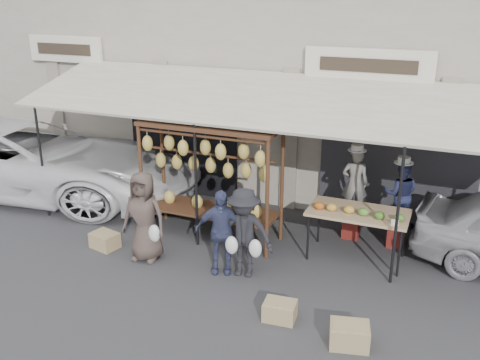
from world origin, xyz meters
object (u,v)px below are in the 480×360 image
object	(u,v)px
banana_rack	(209,160)
customer_mid	(220,232)
crate_far	(105,240)
van	(13,140)
vendor_right	(400,194)
crate_near_a	(280,311)
produce_table	(358,214)
customer_left	(144,217)
vendor_left	(355,183)
customer_right	(244,233)
crate_near_b	(349,335)

from	to	relation	value
banana_rack	customer_mid	xyz separation A→B (m)	(0.70, -1.08, -0.83)
customer_mid	crate_far	bearing A→B (deg)	162.76
van	vendor_right	bearing A→B (deg)	-94.63
crate_near_a	produce_table	bearing A→B (deg)	73.93
banana_rack	customer_left	distance (m)	1.57
banana_rack	produce_table	distance (m)	2.80
vendor_left	customer_left	distance (m)	3.89
banana_rack	vendor_left	world-z (taller)	banana_rack
customer_mid	crate_far	distance (m)	2.40
vendor_right	customer_right	world-z (taller)	vendor_right
customer_mid	customer_right	bearing A→B (deg)	-12.89
banana_rack	customer_left	size ratio (longest dim) A/B	1.62
customer_right	crate_near_b	world-z (taller)	customer_right
crate_near_a	crate_near_b	distance (m)	1.07
produce_table	crate_far	xyz separation A→B (m)	(-4.32, -1.33, -0.73)
crate_near_b	van	xyz separation A→B (m)	(-8.33, 2.77, 1.07)
crate_far	van	xyz separation A→B (m)	(-3.60, 1.66, 1.08)
customer_mid	crate_near_b	size ratio (longest dim) A/B	2.81
crate_near_a	vendor_right	bearing A→B (deg)	67.68
banana_rack	customer_mid	distance (m)	1.54
produce_table	crate_near_b	size ratio (longest dim) A/B	3.28
vendor_right	customer_right	distance (m)	3.00
customer_mid	van	distance (m)	6.16
crate_far	customer_right	bearing A→B (deg)	1.60
customer_right	customer_left	bearing A→B (deg)	177.71
customer_left	crate_far	bearing A→B (deg)	171.35
crate_near_a	customer_mid	bearing A→B (deg)	145.45
vendor_right	customer_right	xyz separation A→B (m)	(-2.19, -2.03, -0.27)
customer_mid	crate_near_b	bearing A→B (deg)	-43.71
vendor_right	customer_right	size ratio (longest dim) A/B	0.82
vendor_left	vendor_right	world-z (taller)	vendor_left
customer_left	van	world-z (taller)	van
customer_mid	crate_near_b	xyz separation A→B (m)	(2.41, -1.15, -0.57)
customer_right	crate_far	distance (m)	2.80
vendor_right	van	size ratio (longest dim) A/B	0.21
crate_far	customer_mid	bearing A→B (deg)	0.96
customer_mid	produce_table	bearing A→B (deg)	14.59
customer_left	crate_far	xyz separation A→B (m)	(-0.93, 0.06, -0.66)
vendor_left	crate_far	distance (m)	4.73
crate_near_b	van	distance (m)	8.85
banana_rack	crate_near_b	world-z (taller)	banana_rack
customer_left	crate_near_b	distance (m)	4.00
customer_right	crate_far	world-z (taller)	customer_right
customer_left	crate_near_a	size ratio (longest dim) A/B	3.51
customer_right	van	distance (m)	6.54
vendor_right	van	bearing A→B (deg)	-7.64
customer_right	crate_near_a	bearing A→B (deg)	-52.10
vendor_left	van	size ratio (longest dim) A/B	0.23
vendor_left	crate_near_b	world-z (taller)	vendor_left
produce_table	customer_right	bearing A→B (deg)	-141.97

